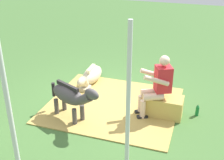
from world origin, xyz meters
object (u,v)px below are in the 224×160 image
object	(u,v)px
tent_pole_left	(128,112)
tent_pole_mid	(12,129)
person_seated	(157,84)
hay_bale	(163,106)
pony_lying	(91,76)
soda_bottle	(197,110)
pony_standing	(71,96)

from	to	relation	value
tent_pole_left	tent_pole_mid	xyz separation A→B (m)	(1.20, 0.80, 0.00)
person_seated	tent_pole_mid	xyz separation A→B (m)	(1.25, 2.79, 0.52)
hay_bale	pony_lying	bearing A→B (deg)	-25.47
hay_bale	soda_bottle	size ratio (longest dim) A/B	2.96
hay_bale	pony_lying	distance (m)	2.17
person_seated	soda_bottle	bearing A→B (deg)	-163.01
pony_standing	tent_pole_left	distance (m)	2.11
person_seated	pony_lying	bearing A→B (deg)	-28.44
person_seated	pony_lying	xyz separation A→B (m)	(1.81, -0.98, -0.51)
pony_lying	tent_pole_left	xyz separation A→B (m)	(-1.76, 2.97, 1.03)
person_seated	pony_lying	distance (m)	2.12
tent_pole_left	tent_pole_mid	world-z (taller)	same
tent_pole_mid	pony_lying	bearing A→B (deg)	-81.55
pony_lying	tent_pole_mid	bearing A→B (deg)	98.45
tent_pole_mid	tent_pole_left	bearing A→B (deg)	-146.22
person_seated	tent_pole_left	size ratio (longest dim) A/B	0.53
pony_lying	tent_pole_mid	xyz separation A→B (m)	(-0.56, 3.77, 1.03)
tent_pole_mid	hay_bale	bearing A→B (deg)	-116.32
pony_lying	pony_standing	bearing A→B (deg)	99.19
soda_bottle	tent_pole_mid	distance (m)	3.83
pony_standing	pony_lying	world-z (taller)	pony_standing
hay_bale	pony_standing	xyz separation A→B (m)	(1.69, 0.72, 0.31)
soda_bottle	tent_pole_left	world-z (taller)	tent_pole_left
tent_pole_left	pony_lying	bearing A→B (deg)	-59.30
hay_bale	tent_pole_mid	xyz separation A→B (m)	(1.40, 2.83, 1.02)
hay_bale	soda_bottle	world-z (taller)	hay_bale
pony_lying	soda_bottle	distance (m)	2.73
tent_pole_left	tent_pole_mid	distance (m)	1.44
hay_bale	pony_lying	xyz separation A→B (m)	(1.96, -0.93, -0.02)
soda_bottle	tent_pole_left	bearing A→B (deg)	68.81
person_seated	tent_pole_mid	world-z (taller)	tent_pole_mid
pony_standing	tent_pole_mid	size ratio (longest dim) A/B	0.52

